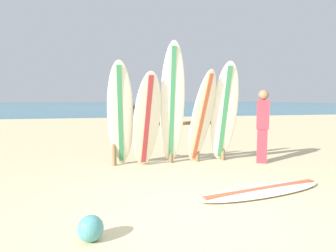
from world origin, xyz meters
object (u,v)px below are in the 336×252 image
at_px(surfboard_rack, 171,135).
at_px(surfboard_leaning_center_left, 172,107).
at_px(surfboard_leaning_left, 147,121).
at_px(surfboard_lying_on_sand, 263,190).
at_px(surfboard_leaning_center_right, 224,114).
at_px(beachgoer_standing, 263,123).
at_px(surfboard_leaning_center, 201,118).
at_px(beach_ball, 91,228).
at_px(surfboard_leaning_far_left, 120,116).
at_px(small_boat_offshore, 131,107).

xyz_separation_m(surfboard_rack, surfboard_leaning_center_left, (-0.06, -0.37, 0.64)).
bearing_deg(surfboard_leaning_left, surfboard_lying_on_sand, -51.24).
relative_size(surfboard_leaning_center_right, beachgoer_standing, 1.35).
distance_m(surfboard_rack, surfboard_leaning_center, 0.78).
relative_size(surfboard_leaning_center_left, beach_ball, 9.57).
distance_m(surfboard_lying_on_sand, beachgoer_standing, 2.27).
distance_m(surfboard_leaning_left, surfboard_lying_on_sand, 2.58).
height_order(surfboard_leaning_left, surfboard_leaning_center, surfboard_leaning_center).
distance_m(surfboard_leaning_far_left, surfboard_leaning_left, 0.54).
xyz_separation_m(surfboard_leaning_far_left, small_boat_offshore, (3.01, 31.94, -0.82)).
bearing_deg(beach_ball, beachgoer_standing, 38.39).
bearing_deg(surfboard_leaning_far_left, surfboard_leaning_left, -13.74).
bearing_deg(surfboard_leaning_center_right, surfboard_leaning_left, -178.19).
relative_size(surfboard_leaning_center_left, beachgoer_standing, 1.56).
height_order(surfboard_rack, surfboard_leaning_center, surfboard_leaning_center).
relative_size(surfboard_leaning_left, beachgoer_standing, 1.21).
bearing_deg(surfboard_leaning_center_right, surfboard_rack, 162.89).
bearing_deg(surfboard_lying_on_sand, surfboard_leaning_center_right, 84.53).
bearing_deg(surfboard_leaning_left, beachgoer_standing, -1.17).
relative_size(beachgoer_standing, small_boat_offshore, 0.52).
relative_size(surfboard_leaning_center, surfboard_lying_on_sand, 0.87).
relative_size(surfboard_rack, surfboard_leaning_left, 1.31).
height_order(surfboard_leaning_center_right, surfboard_lying_on_sand, surfboard_leaning_center_right).
xyz_separation_m(surfboard_leaning_center, small_boat_offshore, (1.32, 32.02, -0.75)).
height_order(surfboard_leaning_center_left, beach_ball, surfboard_leaning_center_left).
bearing_deg(surfboard_leaning_far_left, surfboard_leaning_center_right, -1.89).
xyz_separation_m(surfboard_lying_on_sand, beachgoer_standing, (1.04, 1.82, 0.85)).
height_order(surfboard_leaning_left, surfboard_leaning_center_right, surfboard_leaning_center_right).
distance_m(surfboard_leaning_center_left, surfboard_leaning_center_right, 1.17).
distance_m(surfboard_leaning_center_right, surfboard_lying_on_sand, 2.20).
distance_m(surfboard_leaning_far_left, surfboard_lying_on_sand, 3.03).
height_order(surfboard_leaning_center_left, surfboard_leaning_center, surfboard_leaning_center_left).
bearing_deg(surfboard_lying_on_sand, surfboard_leaning_center_left, 117.28).
relative_size(surfboard_leaning_left, beach_ball, 7.44).
relative_size(surfboard_leaning_left, surfboard_lying_on_sand, 0.84).
relative_size(surfboard_leaning_far_left, surfboard_leaning_left, 1.10).
xyz_separation_m(surfboard_leaning_center_right, small_boat_offshore, (0.80, 32.01, -0.83)).
bearing_deg(small_boat_offshore, surfboard_leaning_center_right, -91.44).
bearing_deg(beach_ball, surfboard_leaning_center, 53.33).
distance_m(surfboard_leaning_center_left, beachgoer_standing, 2.05).
height_order(surfboard_leaning_center_left, surfboard_lying_on_sand, surfboard_leaning_center_left).
bearing_deg(surfboard_leaning_center_right, surfboard_leaning_center, -178.65).
height_order(surfboard_rack, small_boat_offshore, surfboard_rack).
xyz_separation_m(surfboard_leaning_far_left, surfboard_leaning_left, (0.52, -0.13, -0.10)).
bearing_deg(beachgoer_standing, surfboard_leaning_center_left, 177.99).
bearing_deg(beach_ball, surfboard_leaning_center_left, 62.26).
relative_size(surfboard_leaning_far_left, surfboard_lying_on_sand, 0.93).
bearing_deg(surfboard_leaning_far_left, beach_ball, -98.81).
relative_size(surfboard_leaning_far_left, small_boat_offshore, 0.70).
distance_m(surfboard_rack, surfboard_leaning_center_left, 0.74).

